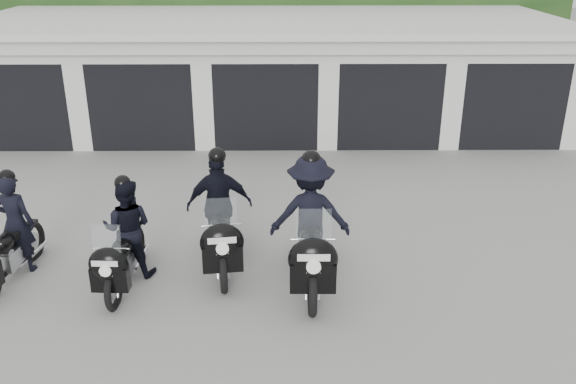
{
  "coord_description": "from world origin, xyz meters",
  "views": [
    {
      "loc": [
        0.43,
        -9.32,
        4.99
      ],
      "look_at": [
        0.51,
        0.13,
        1.05
      ],
      "focal_mm": 38.0,
      "sensor_mm": 36.0,
      "label": 1
    }
  ],
  "objects_px": {
    "police_bike_d": "(311,225)",
    "police_bike_b": "(125,237)",
    "police_bike_c": "(220,215)",
    "police_bike_a": "(7,238)"
  },
  "relations": [
    {
      "from": "police_bike_c",
      "to": "police_bike_d",
      "type": "relative_size",
      "value": 0.94
    },
    {
      "from": "police_bike_a",
      "to": "police_bike_b",
      "type": "relative_size",
      "value": 1.02
    },
    {
      "from": "police_bike_b",
      "to": "police_bike_c",
      "type": "bearing_deg",
      "value": 25.19
    },
    {
      "from": "police_bike_a",
      "to": "police_bike_d",
      "type": "height_order",
      "value": "police_bike_d"
    },
    {
      "from": "police_bike_b",
      "to": "police_bike_c",
      "type": "distance_m",
      "value": 1.54
    },
    {
      "from": "police_bike_d",
      "to": "police_bike_b",
      "type": "bearing_deg",
      "value": -178.27
    },
    {
      "from": "police_bike_b",
      "to": "police_bike_a",
      "type": "bearing_deg",
      "value": -179.34
    },
    {
      "from": "police_bike_a",
      "to": "police_bike_c",
      "type": "distance_m",
      "value": 3.3
    },
    {
      "from": "police_bike_a",
      "to": "police_bike_d",
      "type": "distance_m",
      "value": 4.7
    },
    {
      "from": "police_bike_a",
      "to": "police_bike_c",
      "type": "bearing_deg",
      "value": 16.44
    }
  ]
}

